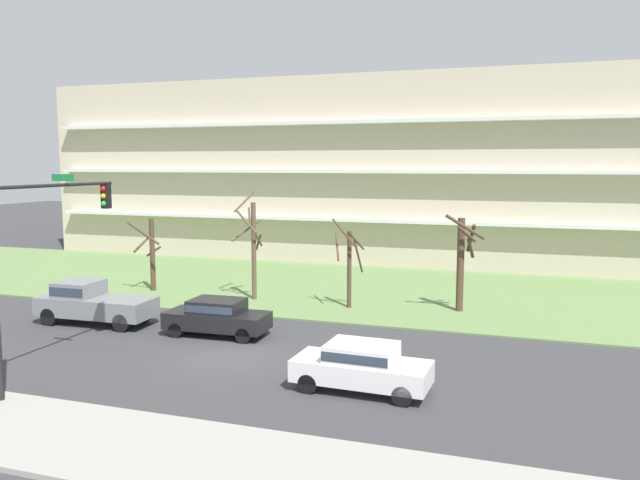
{
  "coord_description": "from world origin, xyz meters",
  "views": [
    {
      "loc": [
        10.76,
        -21.09,
        7.31
      ],
      "look_at": [
        1.67,
        6.0,
        3.85
      ],
      "focal_mm": 35.48,
      "sensor_mm": 36.0,
      "label": 1
    }
  ],
  "objects_px": {
    "traffic_signal_mast": "(38,242)",
    "tree_center": "(349,264)",
    "sedan_black_center_right": "(217,315)",
    "sedan_white_center_left": "(362,365)",
    "tree_far_left": "(151,253)",
    "tree_right": "(462,259)",
    "tree_left": "(253,245)",
    "pickup_gray_near_left": "(92,302)"
  },
  "relations": [
    {
      "from": "tree_far_left",
      "to": "sedan_black_center_right",
      "type": "distance_m",
      "value": 10.73
    },
    {
      "from": "pickup_gray_near_left",
      "to": "sedan_white_center_left",
      "type": "bearing_deg",
      "value": 160.53
    },
    {
      "from": "traffic_signal_mast",
      "to": "tree_center",
      "type": "bearing_deg",
      "value": 64.45
    },
    {
      "from": "tree_far_left",
      "to": "sedan_black_center_right",
      "type": "height_order",
      "value": "tree_far_left"
    },
    {
      "from": "pickup_gray_near_left",
      "to": "traffic_signal_mast",
      "type": "distance_m",
      "value": 9.01
    },
    {
      "from": "tree_far_left",
      "to": "tree_right",
      "type": "relative_size",
      "value": 0.85
    },
    {
      "from": "tree_left",
      "to": "sedan_white_center_left",
      "type": "relative_size",
      "value": 1.3
    },
    {
      "from": "tree_center",
      "to": "tree_right",
      "type": "bearing_deg",
      "value": 10.67
    },
    {
      "from": "pickup_gray_near_left",
      "to": "traffic_signal_mast",
      "type": "xyz_separation_m",
      "value": [
        3.83,
        -7.23,
        3.76
      ]
    },
    {
      "from": "tree_left",
      "to": "traffic_signal_mast",
      "type": "distance_m",
      "value": 14.29
    },
    {
      "from": "pickup_gray_near_left",
      "to": "traffic_signal_mast",
      "type": "height_order",
      "value": "traffic_signal_mast"
    },
    {
      "from": "tree_left",
      "to": "pickup_gray_near_left",
      "type": "height_order",
      "value": "tree_left"
    },
    {
      "from": "tree_left",
      "to": "tree_center",
      "type": "relative_size",
      "value": 1.25
    },
    {
      "from": "sedan_white_center_left",
      "to": "tree_center",
      "type": "bearing_deg",
      "value": 110.22
    },
    {
      "from": "sedan_white_center_left",
      "to": "tree_far_left",
      "type": "bearing_deg",
      "value": 145.37
    },
    {
      "from": "tree_far_left",
      "to": "sedan_black_center_right",
      "type": "relative_size",
      "value": 0.95
    },
    {
      "from": "tree_left",
      "to": "traffic_signal_mast",
      "type": "relative_size",
      "value": 0.83
    },
    {
      "from": "tree_right",
      "to": "sedan_black_center_right",
      "type": "height_order",
      "value": "tree_right"
    },
    {
      "from": "sedan_black_center_right",
      "to": "sedan_white_center_left",
      "type": "bearing_deg",
      "value": 147.28
    },
    {
      "from": "tree_left",
      "to": "tree_right",
      "type": "height_order",
      "value": "tree_left"
    },
    {
      "from": "tree_right",
      "to": "pickup_gray_near_left",
      "type": "relative_size",
      "value": 0.91
    },
    {
      "from": "tree_right",
      "to": "traffic_signal_mast",
      "type": "relative_size",
      "value": 0.71
    },
    {
      "from": "tree_far_left",
      "to": "pickup_gray_near_left",
      "type": "relative_size",
      "value": 0.78
    },
    {
      "from": "sedan_black_center_right",
      "to": "traffic_signal_mast",
      "type": "bearing_deg",
      "value": 68.51
    },
    {
      "from": "sedan_white_center_left",
      "to": "traffic_signal_mast",
      "type": "bearing_deg",
      "value": -162.58
    },
    {
      "from": "tree_far_left",
      "to": "tree_right",
      "type": "height_order",
      "value": "tree_right"
    },
    {
      "from": "tree_center",
      "to": "sedan_white_center_left",
      "type": "distance_m",
      "value": 11.65
    },
    {
      "from": "tree_center",
      "to": "tree_far_left",
      "type": "bearing_deg",
      "value": 177.03
    },
    {
      "from": "tree_center",
      "to": "tree_left",
      "type": "bearing_deg",
      "value": 175.85
    },
    {
      "from": "tree_far_left",
      "to": "tree_center",
      "type": "height_order",
      "value": "tree_center"
    },
    {
      "from": "tree_far_left",
      "to": "pickup_gray_near_left",
      "type": "height_order",
      "value": "tree_far_left"
    },
    {
      "from": "tree_far_left",
      "to": "sedan_white_center_left",
      "type": "relative_size",
      "value": 0.95
    },
    {
      "from": "tree_center",
      "to": "traffic_signal_mast",
      "type": "height_order",
      "value": "traffic_signal_mast"
    },
    {
      "from": "pickup_gray_near_left",
      "to": "sedan_white_center_left",
      "type": "height_order",
      "value": "pickup_gray_near_left"
    },
    {
      "from": "tree_left",
      "to": "sedan_black_center_right",
      "type": "height_order",
      "value": "tree_left"
    },
    {
      "from": "tree_far_left",
      "to": "sedan_white_center_left",
      "type": "bearing_deg",
      "value": -36.91
    },
    {
      "from": "tree_center",
      "to": "sedan_white_center_left",
      "type": "height_order",
      "value": "tree_center"
    },
    {
      "from": "tree_far_left",
      "to": "pickup_gray_near_left",
      "type": "xyz_separation_m",
      "value": [
        1.51,
        -7.12,
        -1.26
      ]
    },
    {
      "from": "tree_center",
      "to": "sedan_black_center_right",
      "type": "distance_m",
      "value": 7.77
    },
    {
      "from": "traffic_signal_mast",
      "to": "tree_far_left",
      "type": "bearing_deg",
      "value": 110.41
    },
    {
      "from": "pickup_gray_near_left",
      "to": "tree_right",
      "type": "bearing_deg",
      "value": -156.19
    },
    {
      "from": "sedan_white_center_left",
      "to": "tree_left",
      "type": "bearing_deg",
      "value": 130.64
    }
  ]
}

